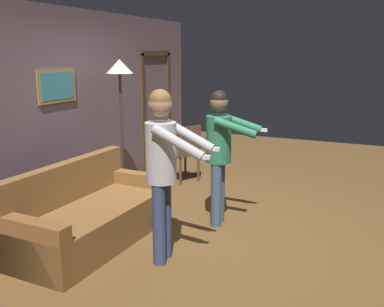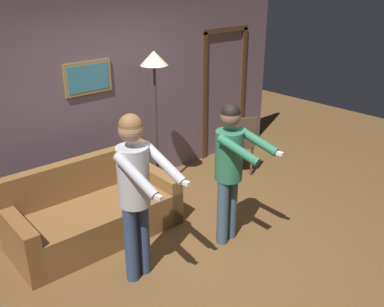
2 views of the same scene
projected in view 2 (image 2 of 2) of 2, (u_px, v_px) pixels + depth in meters
The scene contains 7 objects.
ground_plane at pixel (208, 250), 4.77m from camera, with size 12.00×12.00×0.00m, color brown.
back_wall_assembly at pixel (108, 101), 5.61m from camera, with size 6.40×0.10×2.60m.
couch at pixel (94, 214), 4.94m from camera, with size 1.92×0.90×0.87m.
torchiere_lamp at pixel (154, 75), 5.38m from camera, with size 0.35×0.35×1.97m.
person_standing_left at pixel (135, 184), 3.96m from camera, with size 0.49×0.70×1.72m.
person_standing_right at pixel (230, 162), 4.57m from camera, with size 0.48×0.67×1.63m.
dining_chair_distant at pixel (239, 142), 6.37m from camera, with size 0.57×0.57×0.93m.
Camera 2 is at (-2.80, -2.82, 2.85)m, focal length 40.00 mm.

